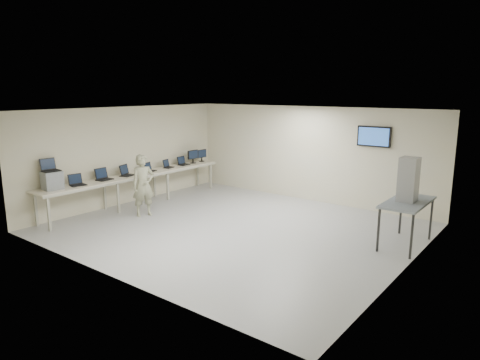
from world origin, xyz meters
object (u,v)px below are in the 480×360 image
Objects in this scene: workbench at (137,176)px; soldier at (143,185)px; equipment_box at (52,180)px; side_table at (407,204)px.

soldier is at bearing -31.50° from workbench.
workbench is 2.53m from equipment_box.
equipment_box is 2.19m from soldier.
soldier reaches higher than workbench.
equipment_box reaches higher than workbench.
equipment_box is at bearing -152.28° from side_table.
equipment_box is 8.19m from side_table.
side_table is (7.19, 1.30, 0.08)m from workbench.
soldier reaches higher than side_table.
equipment_box is 0.27× the size of soldier.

